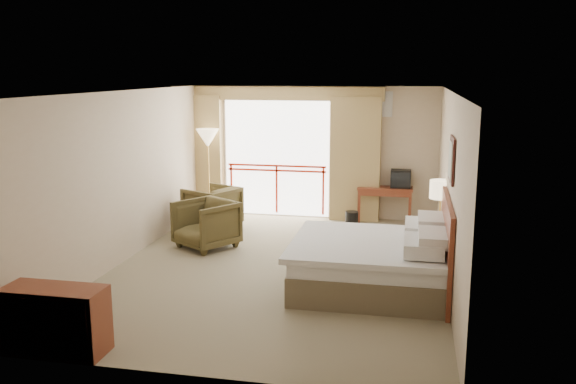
% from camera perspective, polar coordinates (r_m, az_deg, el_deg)
% --- Properties ---
extents(floor, '(7.00, 7.00, 0.00)m').
position_cam_1_polar(floor, '(9.51, -0.88, -7.10)').
color(floor, '#7F7458').
rests_on(floor, ground).
extents(ceiling, '(7.00, 7.00, 0.00)m').
position_cam_1_polar(ceiling, '(9.03, -0.93, 9.37)').
color(ceiling, white).
rests_on(ceiling, wall_back).
extents(wall_back, '(5.00, 0.00, 5.00)m').
position_cam_1_polar(wall_back, '(12.58, 2.52, 3.74)').
color(wall_back, '#C8B193').
rests_on(wall_back, ground).
extents(wall_front, '(5.00, 0.00, 5.00)m').
position_cam_1_polar(wall_front, '(5.90, -8.24, -5.10)').
color(wall_front, '#C8B193').
rests_on(wall_front, ground).
extents(wall_left, '(0.00, 7.00, 7.00)m').
position_cam_1_polar(wall_left, '(10.01, -15.03, 1.40)').
color(wall_left, '#C8B193').
rests_on(wall_left, ground).
extents(wall_right, '(0.00, 7.00, 7.00)m').
position_cam_1_polar(wall_right, '(8.99, 14.86, 0.32)').
color(wall_right, '#C8B193').
rests_on(wall_right, ground).
extents(balcony_door, '(2.40, 0.00, 2.40)m').
position_cam_1_polar(balcony_door, '(12.73, -1.06, 3.15)').
color(balcony_door, white).
rests_on(balcony_door, wall_back).
extents(balcony_railing, '(2.09, 0.03, 1.02)m').
position_cam_1_polar(balcony_railing, '(12.77, -1.07, 1.42)').
color(balcony_railing, '#B1240F').
rests_on(balcony_railing, wall_back).
extents(curtain_left, '(1.00, 0.26, 2.50)m').
position_cam_1_polar(curtain_left, '(13.05, -8.29, 3.46)').
color(curtain_left, '#977C4C').
rests_on(curtain_left, wall_back).
extents(curtain_right, '(1.00, 0.26, 2.50)m').
position_cam_1_polar(curtain_right, '(12.34, 6.32, 3.06)').
color(curtain_right, '#977C4C').
rests_on(curtain_right, wall_back).
extents(valance, '(4.40, 0.22, 0.28)m').
position_cam_1_polar(valance, '(12.51, -1.18, 9.22)').
color(valance, '#977C4C').
rests_on(valance, wall_back).
extents(hvac_vent, '(0.50, 0.04, 0.50)m').
position_cam_1_polar(hvac_vent, '(12.32, 8.58, 8.14)').
color(hvac_vent, silver).
rests_on(hvac_vent, wall_back).
extents(bed, '(2.13, 2.06, 0.97)m').
position_cam_1_polar(bed, '(8.64, 8.05, -6.52)').
color(bed, brown).
rests_on(bed, floor).
extents(headboard, '(0.06, 2.10, 1.30)m').
position_cam_1_polar(headboard, '(8.56, 14.58, -5.02)').
color(headboard, maroon).
rests_on(headboard, wall_right).
extents(framed_art, '(0.04, 0.72, 0.60)m').
position_cam_1_polar(framed_art, '(8.32, 15.06, 2.94)').
color(framed_art, black).
rests_on(framed_art, wall_right).
extents(nightstand, '(0.48, 0.57, 0.67)m').
position_cam_1_polar(nightstand, '(10.02, 13.90, -4.49)').
color(nightstand, maroon).
rests_on(nightstand, floor).
extents(table_lamp, '(0.35, 0.35, 0.62)m').
position_cam_1_polar(table_lamp, '(9.88, 14.11, 0.16)').
color(table_lamp, tan).
rests_on(table_lamp, nightstand).
extents(phone, '(0.21, 0.17, 0.08)m').
position_cam_1_polar(phone, '(9.78, 13.75, -2.59)').
color(phone, black).
rests_on(phone, nightstand).
extents(desk, '(1.09, 0.53, 0.71)m').
position_cam_1_polar(desk, '(12.45, 9.08, -0.19)').
color(desk, maroon).
rests_on(desk, floor).
extents(tv, '(0.40, 0.31, 0.36)m').
position_cam_1_polar(tv, '(12.33, 10.51, 1.23)').
color(tv, black).
rests_on(tv, desk).
extents(coffee_maker, '(0.16, 0.16, 0.27)m').
position_cam_1_polar(coffee_maker, '(12.37, 7.49, 1.14)').
color(coffee_maker, black).
rests_on(coffee_maker, desk).
extents(cup, '(0.08, 0.08, 0.10)m').
position_cam_1_polar(cup, '(12.33, 8.16, 0.68)').
color(cup, white).
rests_on(cup, desk).
extents(wastebasket, '(0.31, 0.31, 0.31)m').
position_cam_1_polar(wastebasket, '(11.95, 5.98, -2.55)').
color(wastebasket, black).
rests_on(wastebasket, floor).
extents(armchair_far, '(1.18, 1.17, 0.81)m').
position_cam_1_polar(armchair_far, '(11.98, -7.07, -3.30)').
color(armchair_far, '#40361A').
rests_on(armchair_far, floor).
extents(armchair_near, '(1.24, 1.24, 0.83)m').
position_cam_1_polar(armchair_near, '(10.67, -7.61, -5.16)').
color(armchair_near, '#40361A').
rests_on(armchair_near, floor).
extents(side_table, '(0.51, 0.51, 0.55)m').
position_cam_1_polar(side_table, '(11.43, -8.89, -2.11)').
color(side_table, black).
rests_on(side_table, floor).
extents(book, '(0.27, 0.30, 0.02)m').
position_cam_1_polar(book, '(11.39, -8.92, -1.24)').
color(book, white).
rests_on(book, side_table).
extents(floor_lamp, '(0.47, 0.47, 1.84)m').
position_cam_1_polar(floor_lamp, '(12.59, -7.52, 4.71)').
color(floor_lamp, tan).
rests_on(floor_lamp, floor).
extents(dresser, '(1.10, 0.47, 0.73)m').
position_cam_1_polar(dresser, '(7.14, -20.95, -11.14)').
color(dresser, maroon).
rests_on(dresser, floor).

